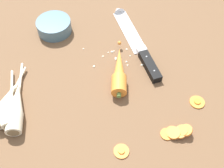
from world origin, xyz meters
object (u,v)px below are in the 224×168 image
(whole_carrot, at_px, (119,72))
(carrot_slice_stack, at_px, (176,132))
(parsnip_front, at_px, (16,107))
(parsnip_mid_left, at_px, (5,104))
(chefs_knife, at_px, (134,39))
(prep_bowl, at_px, (54,26))
(parsnip_mid_right, at_px, (11,106))
(carrot_slice_stray_near, at_px, (197,102))
(carrot_slice_stray_mid, at_px, (121,151))

(whole_carrot, relative_size, carrot_slice_stack, 2.65)
(parsnip_front, distance_m, parsnip_mid_left, 0.03)
(chefs_knife, bearing_deg, prep_bowl, 176.54)
(chefs_knife, distance_m, whole_carrot, 0.15)
(parsnip_mid_left, xyz_separation_m, parsnip_mid_right, (0.02, -0.00, 0.00))
(parsnip_mid_right, relative_size, carrot_slice_stray_near, 4.57)
(parsnip_front, xyz_separation_m, carrot_slice_stack, (0.41, -0.02, -0.01))
(parsnip_mid_right, distance_m, carrot_slice_stack, 0.42)
(parsnip_mid_left, xyz_separation_m, carrot_slice_stray_near, (0.50, 0.07, -0.02))
(parsnip_mid_left, relative_size, carrot_slice_stray_near, 4.92)
(chefs_knife, xyz_separation_m, parsnip_front, (-0.29, -0.29, 0.01))
(chefs_knife, xyz_separation_m, parsnip_mid_left, (-0.32, -0.29, 0.01))
(parsnip_mid_left, bearing_deg, chefs_knife, 42.34)
(chefs_knife, height_order, whole_carrot, whole_carrot)
(parsnip_mid_left, distance_m, parsnip_mid_right, 0.02)
(carrot_slice_stray_mid, bearing_deg, parsnip_front, 163.54)
(carrot_slice_stack, bearing_deg, parsnip_mid_right, 177.08)
(whole_carrot, height_order, carrot_slice_stray_near, whole_carrot)
(carrot_slice_stray_near, height_order, carrot_slice_stray_mid, same)
(carrot_slice_stack, relative_size, carrot_slice_stray_near, 1.91)
(prep_bowl, bearing_deg, carrot_slice_stray_near, -27.60)
(chefs_knife, bearing_deg, parsnip_mid_left, -137.66)
(chefs_knife, height_order, parsnip_mid_left, parsnip_mid_left)
(chefs_knife, relative_size, whole_carrot, 1.62)
(parsnip_mid_left, height_order, prep_bowl, same)
(carrot_slice_stray_near, bearing_deg, parsnip_mid_right, -170.90)
(carrot_slice_stray_near, xyz_separation_m, prep_bowl, (-0.44, 0.23, 0.02))
(carrot_slice_stack, distance_m, prep_bowl, 0.51)
(whole_carrot, distance_m, parsnip_mid_right, 0.30)
(carrot_slice_stack, height_order, carrot_slice_stray_mid, carrot_slice_stack)
(whole_carrot, xyz_separation_m, prep_bowl, (-0.23, 0.17, 0.00))
(whole_carrot, bearing_deg, prep_bowl, 143.89)
(parsnip_mid_left, distance_m, prep_bowl, 0.31)
(carrot_slice_stray_mid, bearing_deg, whole_carrot, 96.76)
(whole_carrot, relative_size, prep_bowl, 1.85)
(parsnip_mid_right, distance_m, prep_bowl, 0.31)
(whole_carrot, xyz_separation_m, carrot_slice_stack, (0.16, -0.17, -0.01))
(whole_carrot, height_order, parsnip_front, whole_carrot)
(chefs_knife, height_order, parsnip_front, parsnip_front)
(carrot_slice_stray_near, distance_m, carrot_slice_stray_mid, 0.25)
(prep_bowl, bearing_deg, parsnip_mid_left, -100.36)
(carrot_slice_stray_mid, bearing_deg, carrot_slice_stack, 24.99)
(carrot_slice_stray_near, bearing_deg, parsnip_mid_left, -171.70)
(prep_bowl, bearing_deg, carrot_slice_stray_mid, -57.08)
(parsnip_mid_left, bearing_deg, whole_carrot, 26.22)
(whole_carrot, relative_size, carrot_slice_stray_near, 5.04)
(chefs_knife, height_order, carrot_slice_stray_mid, chefs_knife)
(parsnip_mid_right, bearing_deg, carrot_slice_stray_mid, -15.65)
(parsnip_mid_right, relative_size, carrot_slice_stack, 2.40)
(prep_bowl, bearing_deg, carrot_slice_stack, -40.75)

